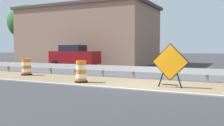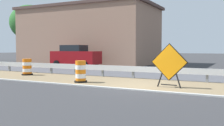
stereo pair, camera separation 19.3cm
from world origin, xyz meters
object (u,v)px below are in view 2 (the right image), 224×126
Objects in this scene: car_mid_far_lane at (75,56)px; warning_sign_diamond at (169,64)px; traffic_barrel_nearest at (81,73)px; traffic_barrel_close at (27,68)px; utility_pole_near at (103,23)px.

warning_sign_diamond is at bearing -37.95° from car_mid_far_lane.
traffic_barrel_close is at bearing 74.51° from traffic_barrel_nearest.
car_mid_far_lane reaches higher than warning_sign_diamond.
traffic_barrel_nearest is at bearing -156.48° from utility_pole_near.
utility_pole_near is (10.97, 4.77, 3.68)m from traffic_barrel_nearest.
utility_pole_near is (2.42, -1.57, 3.17)m from car_mid_far_lane.
car_mid_far_lane is at bearing 36.57° from traffic_barrel_nearest.
traffic_barrel_nearest is 10.66m from car_mid_far_lane.
traffic_barrel_close is at bearing 177.93° from utility_pole_near.
utility_pole_near is (9.55, -0.35, 3.71)m from traffic_barrel_close.
car_mid_far_lane is (8.55, 6.34, 0.51)m from traffic_barrel_nearest.
traffic_barrel_nearest is (-0.30, 4.47, -0.55)m from warning_sign_diamond.
utility_pole_near is at bearing -2.07° from traffic_barrel_close.
warning_sign_diamond reaches higher than traffic_barrel_close.
traffic_barrel_nearest is 0.14× the size of utility_pole_near.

